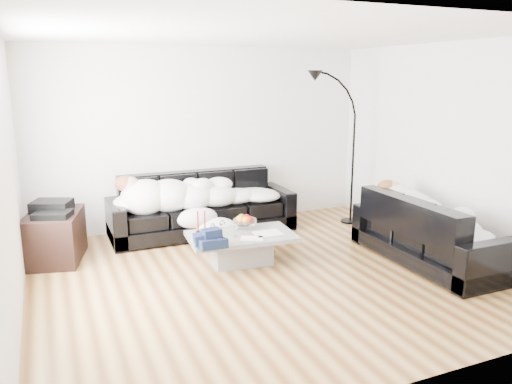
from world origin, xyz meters
name	(u,v)px	position (x,y,z in m)	size (l,w,h in m)	color
ground	(266,275)	(0.00, 0.00, 0.00)	(5.00, 5.00, 0.00)	brown
wall_back	(204,138)	(0.00, 2.25, 1.30)	(5.00, 0.02, 2.60)	silver
wall_left	(7,180)	(-2.50, 0.00, 1.30)	(0.02, 4.50, 2.60)	silver
wall_right	(448,148)	(2.50, 0.00, 1.30)	(0.02, 4.50, 2.60)	silver
ceiling	(268,34)	(0.00, 0.00, 2.60)	(5.00, 5.00, 0.00)	white
sofa_back	(202,204)	(-0.19, 1.79, 0.42)	(2.57, 0.89, 0.84)	black
sofa_right	(429,230)	(1.97, -0.36, 0.40)	(1.98, 0.85, 0.80)	black
sleeper_back	(203,190)	(-0.19, 1.74, 0.64)	(2.17, 0.75, 0.43)	white
sleeper_right	(431,211)	(1.97, -0.36, 0.63)	(1.70, 0.72, 0.41)	white
teal_cushion	(394,193)	(1.91, 0.25, 0.72)	(0.36, 0.30, 0.20)	#0D6048
coffee_table	(241,249)	(-0.12, 0.46, 0.18)	(1.24, 0.73, 0.36)	#939699
fruit_bowl	(245,221)	(0.02, 0.69, 0.45)	(0.29, 0.29, 0.18)	white
wine_glass_a	(222,227)	(-0.33, 0.55, 0.45)	(0.07, 0.07, 0.17)	white
wine_glass_b	(213,230)	(-0.46, 0.50, 0.44)	(0.07, 0.07, 0.16)	white
wine_glass_c	(235,230)	(-0.22, 0.41, 0.44)	(0.07, 0.07, 0.16)	white
candle_left	(198,222)	(-0.57, 0.71, 0.50)	(0.05, 0.05, 0.27)	maroon
candle_right	(205,222)	(-0.48, 0.73, 0.49)	(0.05, 0.05, 0.25)	maroon
newspaper_a	(268,233)	(0.18, 0.36, 0.37)	(0.32, 0.25, 0.01)	silver
newspaper_b	(252,238)	(-0.07, 0.26, 0.37)	(0.26, 0.18, 0.01)	silver
navy_jacket	(209,233)	(-0.61, 0.17, 0.52)	(0.33, 0.27, 0.16)	black
shoes	(258,255)	(0.12, 0.51, 0.05)	(0.40, 0.29, 0.09)	#472311
av_cabinet	(55,237)	(-2.15, 1.45, 0.30)	(0.59, 0.86, 0.59)	black
stereo	(52,208)	(-2.15, 1.45, 0.66)	(0.44, 0.34, 0.13)	black
floor_lamp	(353,158)	(2.05, 1.42, 1.00)	(0.73, 0.29, 2.00)	black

